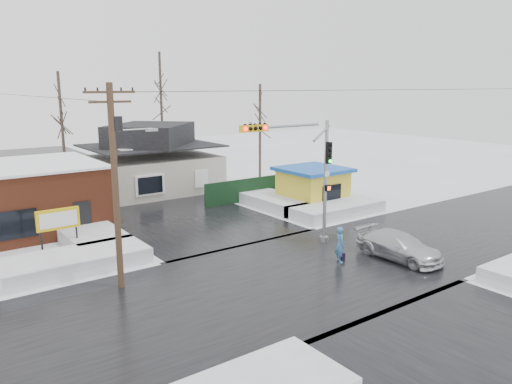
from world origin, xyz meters
TOP-DOWN VIEW (x-y plane):
  - ground at (0.00, 0.00)m, footprint 120.00×120.00m
  - road_ns at (0.00, 0.00)m, footprint 10.00×120.00m
  - road_ew at (0.00, 0.00)m, footprint 120.00×10.00m
  - snowbank_nw at (-9.00, 7.00)m, footprint 7.00×3.00m
  - snowbank_ne at (9.00, 7.00)m, footprint 7.00×3.00m
  - snowbank_nside_w at (-7.00, 12.00)m, footprint 3.00×8.00m
  - snowbank_nside_e at (7.00, 12.00)m, footprint 3.00×8.00m
  - traffic_signal at (2.43, 2.97)m, footprint 6.05×0.68m
  - utility_pole at (-7.93, 3.50)m, footprint 3.15×0.44m
  - marquee_sign at (-9.00, 9.49)m, footprint 2.20×0.21m
  - house at (2.00, 22.00)m, footprint 10.40×8.40m
  - kiosk at (9.50, 9.99)m, footprint 4.60×4.60m
  - fence at (6.50, 14.00)m, footprint 8.00×0.12m
  - tree_far_left at (-4.00, 26.00)m, footprint 3.00×3.00m
  - tree_far_mid at (6.00, 28.00)m, footprint 3.00×3.00m
  - tree_far_right at (12.00, 20.00)m, footprint 3.00×3.00m
  - pedestrian at (2.23, -0.00)m, footprint 0.66×0.79m
  - car at (5.06, -1.48)m, footprint 2.10×4.82m
  - shopping_bag at (2.56, 0.10)m, footprint 0.28×0.12m

SIDE VIEW (x-z plane):
  - ground at x=0.00m, z-range 0.00..0.00m
  - road_ns at x=0.00m, z-range 0.00..0.02m
  - road_ew at x=0.00m, z-range 0.00..0.02m
  - shopping_bag at x=2.56m, z-range 0.00..0.35m
  - snowbank_nw at x=-9.00m, z-range 0.00..0.80m
  - snowbank_ne at x=9.00m, z-range 0.00..0.80m
  - snowbank_nside_w at x=-7.00m, z-range 0.00..0.80m
  - snowbank_nside_e at x=7.00m, z-range 0.00..0.80m
  - car at x=5.06m, z-range 0.00..1.38m
  - fence at x=6.50m, z-range 0.00..1.80m
  - pedestrian at x=2.23m, z-range 0.00..1.86m
  - kiosk at x=9.50m, z-range 0.03..2.90m
  - marquee_sign at x=-9.00m, z-range 0.65..3.20m
  - house at x=2.00m, z-range -0.26..5.50m
  - traffic_signal at x=2.43m, z-range 1.04..8.04m
  - utility_pole at x=-7.93m, z-range 0.61..9.61m
  - tree_far_right at x=12.00m, z-range 2.66..11.66m
  - tree_far_left at x=-4.00m, z-range 2.95..12.95m
  - tree_far_mid at x=6.00m, z-range 3.54..15.54m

